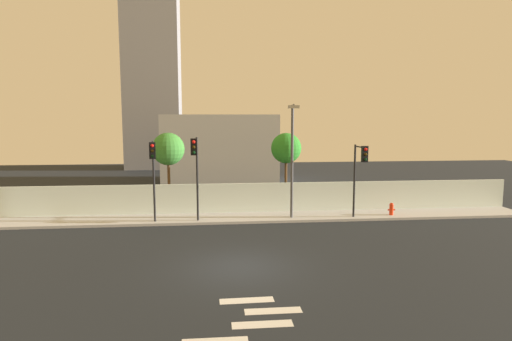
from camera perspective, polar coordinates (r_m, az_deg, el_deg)
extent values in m
plane|color=black|center=(17.89, -2.21, -12.61)|extent=(80.00, 80.00, 0.00)
cube|color=#B6B6B6|center=(25.73, -3.32, -6.31)|extent=(36.00, 2.40, 0.15)
cube|color=silver|center=(26.79, -3.45, -3.64)|extent=(36.00, 0.18, 1.80)
cube|color=silver|center=(13.38, 0.85, -19.68)|extent=(1.80, 0.44, 0.01)
cube|color=silver|center=(14.18, 2.28, -18.05)|extent=(1.80, 0.44, 0.01)
cube|color=silver|center=(14.88, -1.23, -16.80)|extent=(1.81, 0.48, 0.01)
cylinder|color=black|center=(24.63, -7.77, -1.16)|extent=(0.12, 0.12, 4.75)
cylinder|color=black|center=(23.77, -8.04, 4.06)|extent=(0.18, 1.29, 0.08)
cube|color=black|center=(23.16, -8.21, 3.11)|extent=(0.35, 0.23, 0.90)
sphere|color=red|center=(23.02, -8.25, 3.76)|extent=(0.18, 0.18, 0.18)
sphere|color=#33260A|center=(23.04, -8.24, 3.07)|extent=(0.18, 0.18, 0.18)
sphere|color=black|center=(23.06, -8.23, 2.37)|extent=(0.18, 0.18, 0.18)
cylinder|color=black|center=(24.86, -13.36, -1.46)|extent=(0.12, 0.12, 4.54)
cylinder|color=black|center=(24.21, -13.54, 3.48)|extent=(0.17, 0.86, 0.08)
cube|color=black|center=(23.80, -13.55, 2.58)|extent=(0.36, 0.23, 0.90)
sphere|color=red|center=(23.66, -13.58, 3.21)|extent=(0.18, 0.18, 0.18)
sphere|color=#33260A|center=(23.68, -13.56, 2.53)|extent=(0.18, 0.18, 0.18)
sphere|color=black|center=(23.71, -13.54, 1.86)|extent=(0.18, 0.18, 0.18)
cylinder|color=black|center=(25.99, 12.88, -1.35)|extent=(0.12, 0.12, 4.29)
cylinder|color=black|center=(25.18, 13.59, 3.05)|extent=(0.18, 1.31, 0.08)
cube|color=black|center=(24.61, 14.18, 2.12)|extent=(0.35, 0.23, 0.90)
sphere|color=red|center=(24.48, 14.32, 2.73)|extent=(0.18, 0.18, 0.18)
sphere|color=#33260A|center=(24.50, 14.30, 2.08)|extent=(0.18, 0.18, 0.18)
sphere|color=black|center=(24.53, 14.28, 1.42)|extent=(0.18, 0.18, 0.18)
cylinder|color=#4C4C51|center=(25.12, 4.78, 1.12)|extent=(0.16, 0.16, 6.56)
cylinder|color=#4C4C51|center=(23.91, 4.93, 8.58)|extent=(0.43, 2.15, 0.10)
cube|color=beige|center=(22.82, 5.01, 8.40)|extent=(0.63, 0.33, 0.16)
cylinder|color=red|center=(27.39, 17.47, -5.04)|extent=(0.24, 0.24, 0.57)
sphere|color=red|center=(27.32, 17.50, -4.37)|extent=(0.26, 0.26, 0.26)
cylinder|color=red|center=(27.32, 17.15, -5.00)|extent=(0.10, 0.09, 0.09)
cylinder|color=red|center=(27.45, 17.80, -4.96)|extent=(0.10, 0.09, 0.09)
cylinder|color=brown|center=(28.10, -11.43, -1.87)|extent=(0.18, 0.18, 3.46)
sphere|color=#3C8B34|center=(27.84, -11.55, 2.81)|extent=(2.07, 2.07, 2.07)
cylinder|color=brown|center=(28.35, 3.97, -1.64)|extent=(0.17, 0.17, 3.48)
sphere|color=#2D8B29|center=(28.09, 4.01, 2.97)|extent=(1.98, 1.98, 1.98)
cube|color=#ABABAB|center=(40.41, -4.80, 2.94)|extent=(10.42, 6.00, 6.25)
cube|color=gray|center=(53.01, -13.55, 12.31)|extent=(6.31, 5.00, 22.08)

